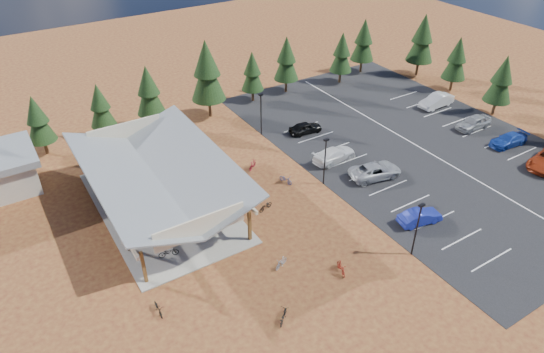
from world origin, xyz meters
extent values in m
plane|color=#5D2518|center=(0.00, 0.00, 0.00)|extent=(140.00, 140.00, 0.00)
cube|color=black|center=(18.50, 3.00, 0.02)|extent=(27.00, 44.00, 0.04)
cube|color=gray|center=(-10.00, 7.00, 0.05)|extent=(10.60, 18.60, 0.10)
cube|color=#563618|center=(-14.60, -1.40, 1.60)|extent=(0.25, 0.25, 3.00)
cube|color=#563618|center=(-14.60, 2.80, 1.60)|extent=(0.25, 0.25, 3.00)
cube|color=#563618|center=(-14.60, 7.00, 1.60)|extent=(0.25, 0.25, 3.00)
cube|color=#563618|center=(-14.60, 11.20, 1.60)|extent=(0.25, 0.25, 3.00)
cube|color=#563618|center=(-14.60, 15.40, 1.60)|extent=(0.25, 0.25, 3.00)
cube|color=#563618|center=(-5.40, -1.40, 1.60)|extent=(0.25, 0.25, 3.00)
cube|color=#563618|center=(-5.40, 2.80, 1.60)|extent=(0.25, 0.25, 3.00)
cube|color=#563618|center=(-5.40, 7.00, 1.60)|extent=(0.25, 0.25, 3.00)
cube|color=#563618|center=(-5.40, 11.20, 1.60)|extent=(0.25, 0.25, 3.00)
cube|color=#563618|center=(-5.40, 15.40, 1.60)|extent=(0.25, 0.25, 3.00)
cube|color=beige|center=(-15.00, 7.00, 3.10)|extent=(0.22, 18.00, 0.35)
cube|color=beige|center=(-5.00, 7.00, 3.10)|extent=(0.22, 18.00, 0.35)
cube|color=slate|center=(-12.90, 7.00, 4.00)|extent=(5.85, 19.40, 2.13)
cube|color=slate|center=(-7.10, 7.00, 4.00)|extent=(5.85, 19.40, 2.13)
cube|color=beige|center=(-10.00, -2.00, 3.90)|extent=(7.50, 0.15, 1.80)
cube|color=beige|center=(-10.00, 16.00, 3.90)|extent=(7.50, 0.15, 1.80)
cylinder|color=black|center=(5.00, -10.00, 2.50)|extent=(0.14, 0.14, 5.00)
cube|color=black|center=(5.00, -10.00, 5.05)|extent=(0.50, 0.25, 0.18)
cylinder|color=black|center=(5.00, 2.00, 2.50)|extent=(0.14, 0.14, 5.00)
cube|color=black|center=(5.00, 2.00, 5.05)|extent=(0.50, 0.25, 0.18)
cylinder|color=black|center=(5.00, 14.00, 2.50)|extent=(0.14, 0.14, 5.00)
cube|color=black|center=(5.00, 14.00, 5.05)|extent=(0.50, 0.25, 0.18)
cylinder|color=#512C1C|center=(-4.39, 4.96, 0.45)|extent=(0.60, 0.60, 0.90)
cylinder|color=#512C1C|center=(-2.39, 3.71, 0.45)|extent=(0.60, 0.60, 0.90)
cylinder|color=#382314|center=(-17.14, 22.86, 0.84)|extent=(0.36, 0.36, 1.68)
cone|color=black|center=(-17.14, 22.86, 3.69)|extent=(2.95, 2.95, 4.02)
cone|color=black|center=(-17.14, 22.86, 5.36)|extent=(2.28, 2.28, 3.02)
cylinder|color=#382314|center=(-10.57, 22.93, 0.81)|extent=(0.36, 0.36, 1.63)
cone|color=black|center=(-10.57, 22.93, 3.58)|extent=(2.86, 2.86, 3.90)
cone|color=black|center=(-10.57, 22.93, 5.20)|extent=(2.21, 2.21, 2.93)
cylinder|color=#382314|center=(-5.00, 22.49, 0.95)|extent=(0.36, 0.36, 1.89)
cone|color=black|center=(-5.00, 22.49, 4.16)|extent=(3.33, 3.33, 4.54)
cone|color=black|center=(-5.00, 22.49, 6.05)|extent=(2.57, 2.57, 3.40)
cylinder|color=#382314|center=(2.04, 21.49, 1.19)|extent=(0.36, 0.36, 2.37)
cone|color=black|center=(2.04, 21.49, 5.22)|extent=(4.18, 4.18, 5.70)
cone|color=black|center=(2.04, 21.49, 7.60)|extent=(3.23, 3.23, 4.27)
cylinder|color=#382314|center=(8.82, 22.53, 0.83)|extent=(0.36, 0.36, 1.65)
cone|color=black|center=(8.82, 22.53, 3.64)|extent=(2.91, 2.91, 3.97)
cone|color=black|center=(8.82, 22.53, 5.29)|extent=(2.25, 2.25, 2.97)
cylinder|color=#382314|center=(14.17, 22.66, 0.94)|extent=(0.36, 0.36, 1.89)
cone|color=black|center=(14.17, 22.66, 4.16)|extent=(3.33, 3.33, 4.53)
cone|color=black|center=(14.17, 22.66, 6.05)|extent=(2.57, 2.57, 3.40)
cylinder|color=#382314|center=(22.46, 21.25, 0.89)|extent=(0.36, 0.36, 1.77)
cone|color=black|center=(22.46, 21.25, 3.90)|extent=(3.12, 3.12, 4.26)
cone|color=black|center=(22.46, 21.25, 5.68)|extent=(2.41, 2.41, 3.19)
cylinder|color=#382314|center=(27.67, 22.74, 0.97)|extent=(0.36, 0.36, 1.94)
cone|color=black|center=(27.67, 22.74, 4.27)|extent=(3.42, 3.42, 4.66)
cone|color=black|center=(27.67, 22.74, 6.21)|extent=(2.64, 2.64, 3.50)
cylinder|color=#382314|center=(32.45, 3.01, 0.94)|extent=(0.36, 0.36, 1.88)
cone|color=black|center=(32.45, 3.01, 4.14)|extent=(3.31, 3.31, 4.51)
cone|color=black|center=(32.45, 3.01, 6.02)|extent=(2.56, 2.56, 3.39)
cylinder|color=#382314|center=(33.77, 10.92, 0.92)|extent=(0.36, 0.36, 1.83)
cone|color=black|center=(33.77, 10.92, 4.03)|extent=(3.23, 3.23, 4.40)
cone|color=black|center=(33.77, 10.92, 5.87)|extent=(2.49, 2.49, 3.30)
cylinder|color=#382314|center=(33.94, 17.45, 1.10)|extent=(0.36, 0.36, 2.19)
cone|color=black|center=(33.94, 17.45, 4.82)|extent=(3.85, 3.85, 5.26)
cone|color=black|center=(33.94, 17.45, 7.01)|extent=(2.98, 2.98, 3.94)
imported|color=black|center=(-12.06, 0.28, 0.53)|extent=(1.74, 0.92, 0.87)
imported|color=#9FA3A7|center=(-12.15, 6.41, 0.66)|extent=(1.92, 0.87, 1.11)
imported|color=navy|center=(-11.19, 7.83, 0.60)|extent=(1.90, 0.69, 0.99)
imported|color=maroon|center=(-10.95, 14.04, 0.55)|extent=(1.57, 0.82, 0.91)
imported|color=black|center=(-6.98, 1.98, 0.50)|extent=(1.60, 0.80, 0.80)
imported|color=gray|center=(-6.58, 5.15, 0.65)|extent=(1.92, 0.93, 1.11)
imported|color=#0F3794|center=(-8.61, 8.02, 0.51)|extent=(1.60, 0.72, 0.81)
imported|color=maroon|center=(-6.34, 13.05, 0.58)|extent=(1.66, 0.74, 0.97)
imported|color=black|center=(-14.88, -4.71, 0.44)|extent=(0.63, 1.68, 0.87)
imported|color=maroon|center=(-1.26, -8.54, 0.50)|extent=(0.96, 1.72, 1.00)
imported|color=black|center=(-7.68, -10.06, 0.44)|extent=(1.60, 1.55, 0.87)
imported|color=#9C9DA4|center=(-4.90, -5.52, 0.45)|extent=(1.53, 0.94, 0.89)
imported|color=navy|center=(1.92, 4.16, 0.42)|extent=(0.94, 1.69, 0.84)
imported|color=maroon|center=(0.42, 8.15, 0.49)|extent=(1.59, 1.35, 0.98)
imported|color=black|center=(-2.09, 1.43, 0.44)|extent=(1.77, 1.07, 0.88)
imported|color=#1A2699|center=(8.51, -7.46, 0.71)|extent=(4.24, 2.17, 1.33)
imported|color=#9C9EA4|center=(10.15, 0.16, 0.79)|extent=(5.77, 3.50, 1.50)
imported|color=white|center=(8.62, 4.87, 0.78)|extent=(5.26, 2.48, 1.48)
imported|color=black|center=(9.56, 11.54, 0.71)|extent=(4.08, 1.97, 1.34)
imported|color=navy|center=(27.20, -2.95, 0.71)|extent=(4.82, 2.35, 1.35)
imported|color=gray|center=(27.15, 1.80, 0.83)|extent=(4.71, 2.00, 1.59)
imported|color=silver|center=(28.02, 8.34, 0.86)|extent=(5.04, 1.90, 1.64)
camera|label=1|loc=(-20.46, -28.95, 27.59)|focal=32.00mm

